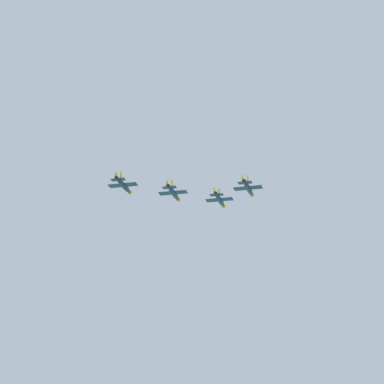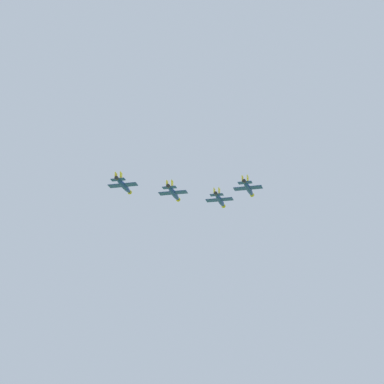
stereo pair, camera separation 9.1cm
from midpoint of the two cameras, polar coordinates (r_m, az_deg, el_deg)
jet_lead at (r=282.32m, az=1.81°, el=-0.52°), size 14.35×9.01×3.03m
jet_left_wingman at (r=271.75m, az=-1.21°, el=-0.07°), size 14.57×9.16×3.08m
jet_right_wingman at (r=266.87m, az=3.65°, el=0.24°), size 14.37×8.98×3.03m
jet_left_outer at (r=262.02m, az=-4.45°, el=0.43°), size 14.40×9.02×3.04m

